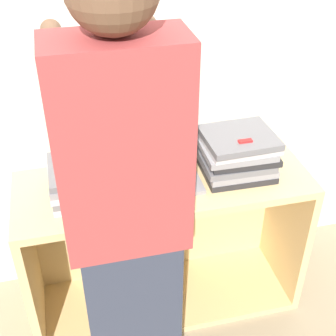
{
  "coord_description": "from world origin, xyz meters",
  "views": [
    {
      "loc": [
        -0.37,
        -1.38,
        1.99
      ],
      "look_at": [
        0.0,
        0.16,
        0.89
      ],
      "focal_mm": 50.0,
      "sensor_mm": 36.0,
      "label": 1
    }
  ],
  "objects": [
    {
      "name": "ground_plane",
      "position": [
        0.0,
        0.0,
        0.0
      ],
      "size": [
        12.0,
        12.0,
        0.0
      ],
      "primitive_type": "plane",
      "color": "gray"
    },
    {
      "name": "wall_back",
      "position": [
        0.0,
        0.57,
        1.2
      ],
      "size": [
        8.0,
        0.05,
        2.4
      ],
      "color": "beige",
      "rests_on": "ground_plane"
    },
    {
      "name": "cart",
      "position": [
        0.0,
        0.3,
        0.38
      ],
      "size": [
        1.31,
        0.47,
        0.77
      ],
      "color": "tan",
      "rests_on": "ground_plane"
    },
    {
      "name": "laptop_open",
      "position": [
        0.0,
        0.29,
        0.82
      ],
      "size": [
        0.3,
        0.34,
        0.27
      ],
      "color": "gray",
      "rests_on": "cart"
    },
    {
      "name": "laptop_stack_left",
      "position": [
        -0.33,
        0.23,
        0.84
      ],
      "size": [
        0.32,
        0.28,
        0.14
      ],
      "color": "#B7B7BC",
      "rests_on": "cart"
    },
    {
      "name": "laptop_stack_right",
      "position": [
        0.33,
        0.24,
        0.86
      ],
      "size": [
        0.33,
        0.28,
        0.2
      ],
      "color": "#232326",
      "rests_on": "cart"
    },
    {
      "name": "person",
      "position": [
        -0.23,
        -0.2,
        0.93
      ],
      "size": [
        0.4,
        0.54,
        1.83
      ],
      "color": "#2D3342",
      "rests_on": "ground_plane"
    },
    {
      "name": "inventory_tag",
      "position": [
        0.33,
        0.17,
        0.97
      ],
      "size": [
        0.06,
        0.02,
        0.01
      ],
      "color": "red",
      "rests_on": "laptop_stack_right"
    }
  ]
}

